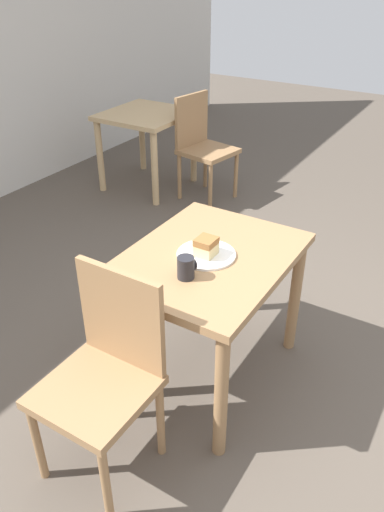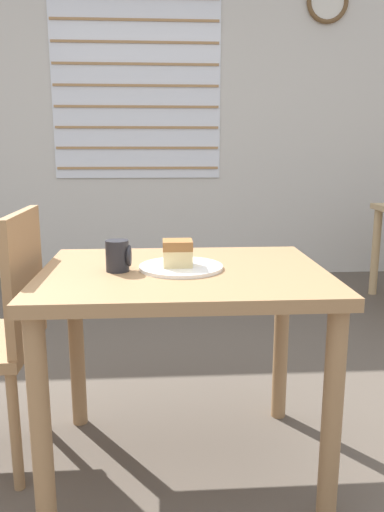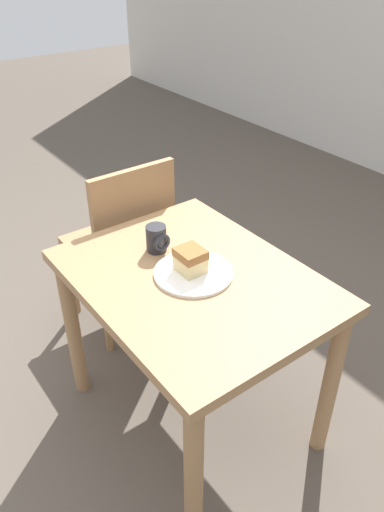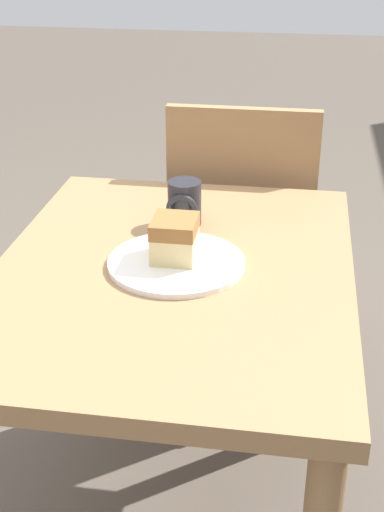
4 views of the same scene
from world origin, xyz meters
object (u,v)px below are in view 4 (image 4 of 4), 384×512
object	(u,v)px
plate	(176,263)
coffee_mug	(184,203)
chair_near_window	(243,234)
cake_slice	(175,238)
dining_table_near	(173,317)

from	to	relation	value
plate	coffee_mug	xyz separation A→B (m)	(-0.20, -0.02, 0.04)
chair_near_window	cake_slice	xyz separation A→B (m)	(0.65, -0.09, 0.28)
chair_near_window	dining_table_near	bearing A→B (deg)	82.42
cake_slice	coffee_mug	distance (m)	0.19
dining_table_near	plate	bearing A→B (deg)	141.31
chair_near_window	plate	xyz separation A→B (m)	(0.66, -0.08, 0.23)
plate	coffee_mug	bearing A→B (deg)	-175.17
dining_table_near	coffee_mug	bearing A→B (deg)	-176.97
chair_near_window	cake_slice	bearing A→B (deg)	82.32
chair_near_window	plate	world-z (taller)	chair_near_window
coffee_mug	dining_table_near	bearing A→B (deg)	3.03
dining_table_near	cake_slice	size ratio (longest dim) A/B	9.67
plate	dining_table_near	bearing A→B (deg)	-38.69
coffee_mug	plate	bearing A→B (deg)	4.83
cake_slice	coffee_mug	bearing A→B (deg)	-176.27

